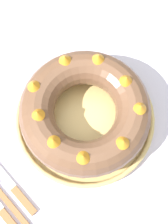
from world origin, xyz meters
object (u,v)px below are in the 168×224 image
object	(u,v)px
fork	(2,195)
cake_knife	(14,189)
serving_dish	(84,119)
bundt_cake	(84,112)
serving_knife	(2,212)

from	to	relation	value
fork	cake_knife	world-z (taller)	cake_knife
serving_dish	fork	bearing A→B (deg)	-179.42
cake_knife	bundt_cake	bearing A→B (deg)	8.10
serving_dish	cake_knife	xyz separation A→B (m)	(-0.23, -0.01, -0.01)
bundt_cake	serving_knife	distance (m)	0.29
serving_knife	fork	bearing A→B (deg)	53.00
bundt_cake	cake_knife	bearing A→B (deg)	-177.06
bundt_cake	cake_knife	world-z (taller)	bundt_cake
serving_dish	bundt_cake	world-z (taller)	bundt_cake
serving_dish	bundt_cake	xyz separation A→B (m)	(0.00, 0.00, 0.05)
serving_dish	fork	xyz separation A→B (m)	(-0.26, -0.00, -0.01)
serving_dish	fork	distance (m)	0.26
fork	cake_knife	size ratio (longest dim) A/B	1.12
bundt_cake	serving_knife	size ratio (longest dim) A/B	1.45
bundt_cake	serving_knife	xyz separation A→B (m)	(-0.28, -0.03, -0.06)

